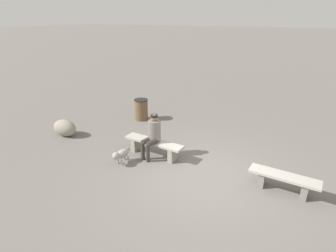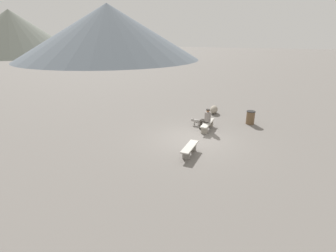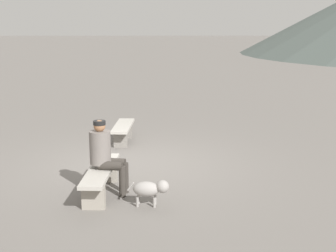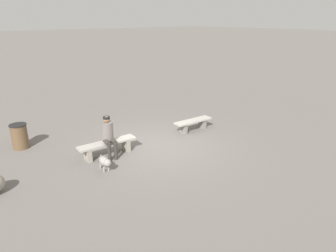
{
  "view_description": "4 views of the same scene",
  "coord_description": "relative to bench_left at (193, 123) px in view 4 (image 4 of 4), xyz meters",
  "views": [
    {
      "loc": [
        -2.06,
        5.63,
        3.84
      ],
      "look_at": [
        1.6,
        -1.2,
        0.67
      ],
      "focal_mm": 28.77,
      "sensor_mm": 36.0,
      "label": 1
    },
    {
      "loc": [
        -12.41,
        -3.03,
        5.32
      ],
      "look_at": [
        -0.12,
        1.4,
        0.61
      ],
      "focal_mm": 27.18,
      "sensor_mm": 36.0,
      "label": 2
    },
    {
      "loc": [
        9.26,
        0.58,
        2.86
      ],
      "look_at": [
        -1.86,
        0.79,
        0.41
      ],
      "focal_mm": 49.83,
      "sensor_mm": 36.0,
      "label": 3
    },
    {
      "loc": [
        5.61,
        7.45,
        4.1
      ],
      "look_at": [
        -0.65,
        -0.27,
        0.5
      ],
      "focal_mm": 32.12,
      "sensor_mm": 36.0,
      "label": 4
    }
  ],
  "objects": [
    {
      "name": "ground",
      "position": [
        1.92,
        0.32,
        -0.33
      ],
      "size": [
        210.0,
        210.0,
        0.06
      ],
      "primitive_type": "cube",
      "color": "slate"
    },
    {
      "name": "bench_right",
      "position": [
        3.58,
        -0.11,
        0.01
      ],
      "size": [
        1.87,
        0.48,
        0.46
      ],
      "rotation": [
        0.0,
        0.0,
        -0.06
      ],
      "color": "gray",
      "rests_on": "ground"
    },
    {
      "name": "bench_left",
      "position": [
        0.0,
        0.0,
        0.0
      ],
      "size": [
        1.58,
        0.48,
        0.44
      ],
      "rotation": [
        0.0,
        0.0,
        -0.06
      ],
      "color": "gray",
      "rests_on": "ground"
    },
    {
      "name": "seated_person",
      "position": [
        3.56,
        -0.03,
        0.44
      ],
      "size": [
        0.43,
        0.65,
        1.29
      ],
      "rotation": [
        0.0,
        0.0,
        -0.2
      ],
      "color": "slate",
      "rests_on": "ground"
    },
    {
      "name": "dog",
      "position": [
        4.13,
        0.74,
        -0.02
      ],
      "size": [
        0.28,
        0.68,
        0.43
      ],
      "rotation": [
        0.0,
        0.0,
        1.48
      ],
      "color": "gray",
      "rests_on": "ground"
    },
    {
      "name": "trash_bin",
      "position": [
        5.55,
        -2.44,
        0.11
      ],
      "size": [
        0.54,
        0.54,
        0.83
      ],
      "color": "brown",
      "rests_on": "ground"
    }
  ]
}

